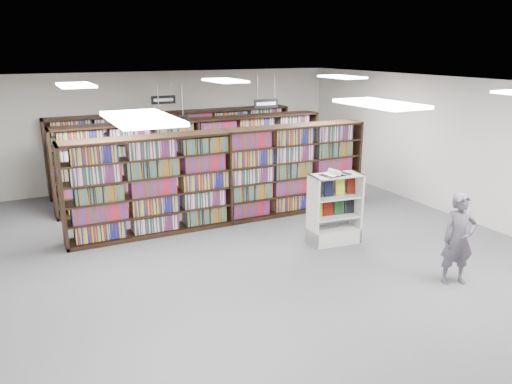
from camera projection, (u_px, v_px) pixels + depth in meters
name	position (u px, v px, depth m)	size (l,w,h in m)	color
floor	(268.00, 253.00, 9.68)	(12.00, 12.00, 0.00)	#4F5054
ceiling	(269.00, 85.00, 8.79)	(10.00, 12.00, 0.10)	white
wall_back	(172.00, 128.00, 14.40)	(10.00, 0.10, 3.20)	silver
wall_right	(462.00, 149.00, 11.36)	(0.10, 12.00, 3.20)	silver
bookshelf_row_near	(226.00, 177.00, 11.11)	(7.00, 0.60, 2.10)	black
bookshelf_row_mid	(196.00, 160.00, 12.83)	(7.00, 0.60, 2.10)	black
bookshelf_row_far	(176.00, 148.00, 14.30)	(7.00, 0.60, 2.10)	black
aisle_sign_left	(171.00, 121.00, 9.20)	(0.65, 0.02, 0.80)	#B2B2B7
aisle_sign_right	(266.00, 103.00, 12.19)	(0.65, 0.02, 0.80)	#B2B2B7
aisle_sign_center	(163.00, 99.00, 13.07)	(0.65, 0.02, 0.80)	#B2B2B7
troffer_front_left	(141.00, 118.00, 4.94)	(0.60, 1.20, 0.04)	white
troffer_front_center	(380.00, 104.00, 6.22)	(0.60, 1.20, 0.04)	white
troffer_back_left	(76.00, 85.00, 9.25)	(0.60, 1.20, 0.04)	white
troffer_back_center	(225.00, 81.00, 10.52)	(0.60, 1.20, 0.04)	white
troffer_back_right	(342.00, 77.00, 11.79)	(0.60, 1.20, 0.04)	white
endcap_display	(333.00, 220.00, 10.11)	(1.07, 0.61, 1.43)	silver
open_book	(335.00, 173.00, 9.77)	(0.62, 0.40, 0.13)	black
shopper	(458.00, 239.00, 8.26)	(0.57, 0.38, 1.57)	#564F5B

